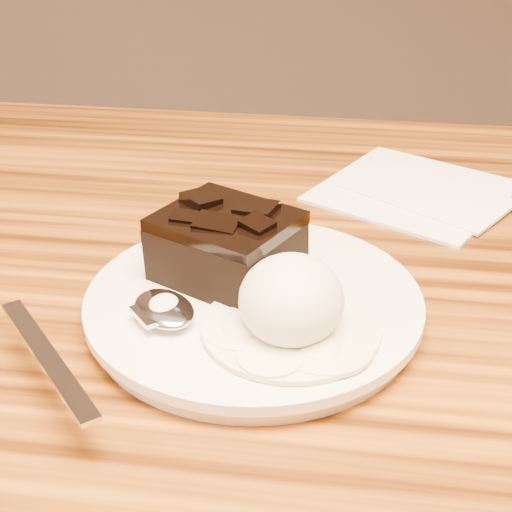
# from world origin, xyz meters

# --- Properties ---
(plate) EXTENTS (0.21, 0.21, 0.02)m
(plate) POSITION_xyz_m (0.04, 0.02, 0.76)
(plate) COLOR silver
(plate) RESTS_ON dining_table
(brownie) EXTENTS (0.10, 0.10, 0.04)m
(brownie) POSITION_xyz_m (0.02, 0.04, 0.79)
(brownie) COLOR black
(brownie) RESTS_ON plate
(ice_cream_scoop) EXTENTS (0.06, 0.06, 0.05)m
(ice_cream_scoop) POSITION_xyz_m (0.06, -0.02, 0.79)
(ice_cream_scoop) COLOR white
(ice_cream_scoop) RESTS_ON plate
(melt_puddle) EXTENTS (0.10, 0.10, 0.00)m
(melt_puddle) POSITION_xyz_m (0.06, -0.02, 0.77)
(melt_puddle) COLOR silver
(melt_puddle) RESTS_ON plate
(spoon) EXTENTS (0.15, 0.16, 0.01)m
(spoon) POSITION_xyz_m (-0.01, -0.02, 0.77)
(spoon) COLOR silver
(spoon) RESTS_ON plate
(napkin) EXTENTS (0.19, 0.19, 0.01)m
(napkin) POSITION_xyz_m (0.14, 0.22, 0.75)
(napkin) COLOR white
(napkin) RESTS_ON dining_table
(crumb_a) EXTENTS (0.01, 0.01, 0.00)m
(crumb_a) POSITION_xyz_m (0.02, -0.03, 0.77)
(crumb_a) COLOR black
(crumb_a) RESTS_ON plate
(crumb_b) EXTENTS (0.01, 0.01, 0.00)m
(crumb_b) POSITION_xyz_m (0.08, -0.03, 0.77)
(crumb_b) COLOR black
(crumb_b) RESTS_ON plate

